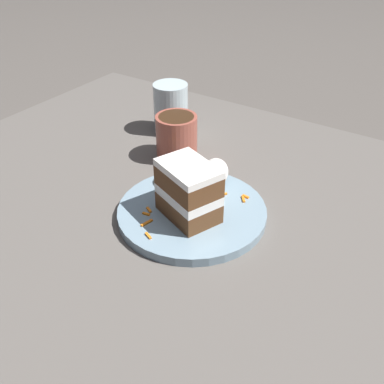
{
  "coord_description": "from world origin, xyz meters",
  "views": [
    {
      "loc": [
        0.46,
        0.35,
        0.5
      ],
      "look_at": [
        -0.04,
        0.02,
        0.08
      ],
      "focal_mm": 42.0,
      "sensor_mm": 36.0,
      "label": 1
    }
  ],
  "objects_px": {
    "cake_slice": "(188,191)",
    "coffee_mug": "(177,136)",
    "orange_garnish": "(168,181)",
    "drinking_glass": "(171,111)",
    "cream_dollop": "(215,173)",
    "plate": "(192,212)"
  },
  "relations": [
    {
      "from": "plate",
      "to": "cake_slice",
      "type": "xyz_separation_m",
      "value": [
        0.02,
        0.01,
        0.06
      ]
    },
    {
      "from": "cake_slice",
      "to": "coffee_mug",
      "type": "relative_size",
      "value": 1.27
    },
    {
      "from": "plate",
      "to": "cake_slice",
      "type": "distance_m",
      "value": 0.06
    },
    {
      "from": "cream_dollop",
      "to": "orange_garnish",
      "type": "height_order",
      "value": "cream_dollop"
    },
    {
      "from": "cake_slice",
      "to": "coffee_mug",
      "type": "height_order",
      "value": "cake_slice"
    },
    {
      "from": "drinking_glass",
      "to": "coffee_mug",
      "type": "bearing_deg",
      "value": 41.12
    },
    {
      "from": "plate",
      "to": "cream_dollop",
      "type": "bearing_deg",
      "value": -176.54
    },
    {
      "from": "cream_dollop",
      "to": "drinking_glass",
      "type": "bearing_deg",
      "value": -127.04
    },
    {
      "from": "cake_slice",
      "to": "drinking_glass",
      "type": "relative_size",
      "value": 1.05
    },
    {
      "from": "cream_dollop",
      "to": "cake_slice",
      "type": "bearing_deg",
      "value": 5.88
    },
    {
      "from": "orange_garnish",
      "to": "drinking_glass",
      "type": "height_order",
      "value": "drinking_glass"
    },
    {
      "from": "orange_garnish",
      "to": "drinking_glass",
      "type": "relative_size",
      "value": 0.46
    },
    {
      "from": "cake_slice",
      "to": "cream_dollop",
      "type": "relative_size",
      "value": 2.2
    },
    {
      "from": "orange_garnish",
      "to": "drinking_glass",
      "type": "xyz_separation_m",
      "value": [
        -0.2,
        -0.14,
        0.03
      ]
    },
    {
      "from": "cake_slice",
      "to": "orange_garnish",
      "type": "bearing_deg",
      "value": -103.66
    },
    {
      "from": "plate",
      "to": "coffee_mug",
      "type": "distance_m",
      "value": 0.21
    },
    {
      "from": "cake_slice",
      "to": "drinking_glass",
      "type": "xyz_separation_m",
      "value": [
        -0.26,
        -0.22,
        -0.02
      ]
    },
    {
      "from": "cream_dollop",
      "to": "drinking_glass",
      "type": "xyz_separation_m",
      "value": [
        -0.16,
        -0.21,
        0.01
      ]
    },
    {
      "from": "cake_slice",
      "to": "orange_garnish",
      "type": "relative_size",
      "value": 2.31
    },
    {
      "from": "cream_dollop",
      "to": "drinking_glass",
      "type": "distance_m",
      "value": 0.27
    },
    {
      "from": "orange_garnish",
      "to": "coffee_mug",
      "type": "distance_m",
      "value": 0.12
    },
    {
      "from": "cake_slice",
      "to": "orange_garnish",
      "type": "xyz_separation_m",
      "value": [
        -0.06,
        -0.09,
        -0.04
      ]
    }
  ]
}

